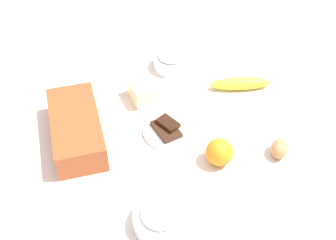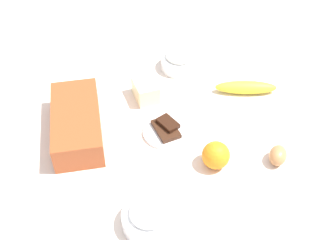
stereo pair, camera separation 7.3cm
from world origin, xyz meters
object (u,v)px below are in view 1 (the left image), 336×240
Objects in this scene: butter_block at (142,91)px; egg_near_butter at (279,148)px; banana at (240,83)px; sugar_bowl at (161,218)px; orange_fruit at (219,152)px; loaf_pan at (76,128)px; flour_bowl at (172,60)px; chocolate_plate at (166,130)px.

egg_near_butter is (-0.34, -0.27, -0.01)m from butter_block.
egg_near_butter reaches higher than banana.
sugar_bowl is 0.68× the size of banana.
butter_block is at bearing 19.89° from orange_fruit.
loaf_pan reaches higher than butter_block.
banana is 2.11× the size of butter_block.
orange_fruit is (-0.21, -0.33, -0.00)m from loaf_pan.
sugar_bowl reaches higher than egg_near_butter.
loaf_pan reaches higher than flour_bowl.
banana is 2.59× the size of orange_fruit.
butter_block is (0.31, 0.11, -0.01)m from orange_fruit.
orange_fruit is 0.56× the size of chocolate_plate.
flour_bowl reaches higher than egg_near_butter.
egg_near_butter is at bearing -141.37° from butter_block.
chocolate_plate is at bearing 32.22° from orange_fruit.
orange_fruit is 0.33m from butter_block.
loaf_pan is 0.39m from orange_fruit.
banana is at bearing -69.92° from chocolate_plate.
orange_fruit is 1.15× the size of egg_near_butter.
banana is (0.04, -0.52, -0.02)m from loaf_pan.
chocolate_plate is (-0.16, -0.02, -0.02)m from butter_block.
flour_bowl is at bearing -4.17° from orange_fruit.
egg_near_butter is (-0.28, 0.03, 0.00)m from banana.
flour_bowl is at bearing -23.19° from sugar_bowl.
orange_fruit reaches higher than banana.
sugar_bowl is at bearing 133.67° from banana.
orange_fruit is at bearing 175.83° from flour_bowl.
chocolate_plate is at bearing 54.74° from egg_near_butter.
sugar_bowl reaches higher than banana.
chocolate_plate is (0.18, 0.25, -0.01)m from egg_near_butter.
egg_near_butter is at bearing -75.21° from sugar_bowl.
flour_bowl is 0.61m from sugar_bowl.
orange_fruit is at bearing -160.11° from butter_block.
orange_fruit is 0.18m from chocolate_plate.
butter_block reaches higher than chocolate_plate.
flour_bowl is 0.24m from banana.
banana is (0.38, -0.40, -0.01)m from sugar_bowl.
butter_block is at bearing 6.78° from chocolate_plate.
sugar_bowl is (-0.34, -0.12, -0.01)m from loaf_pan.
sugar_bowl is 0.25m from orange_fruit.
sugar_bowl reaches higher than butter_block.
loaf_pan is at bearing 19.65° from sugar_bowl.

